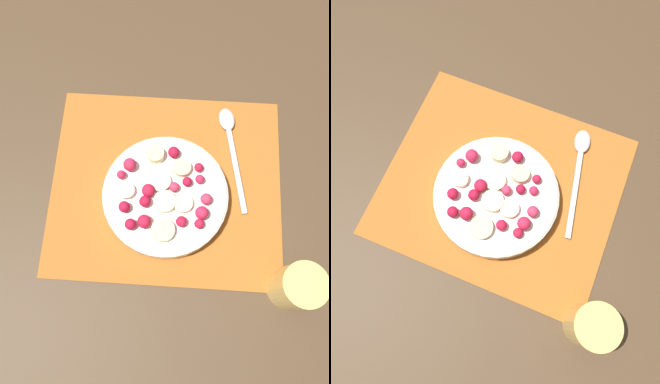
{
  "view_description": "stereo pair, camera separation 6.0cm",
  "coord_description": "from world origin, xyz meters",
  "views": [
    {
      "loc": [
        -0.01,
        0.21,
        0.61
      ],
      "look_at": [
        0.0,
        0.03,
        0.04
      ],
      "focal_mm": 35.0,
      "sensor_mm": 36.0,
      "label": 1
    },
    {
      "loc": [
        -0.07,
        0.2,
        0.61
      ],
      "look_at": [
        0.0,
        0.03,
        0.04
      ],
      "focal_mm": 35.0,
      "sensor_mm": 36.0,
      "label": 2
    }
  ],
  "objects": [
    {
      "name": "fruit_bowl",
      "position": [
        0.0,
        0.03,
        0.02
      ],
      "size": [
        0.21,
        0.21,
        0.05
      ],
      "color": "silver",
      "rests_on": "placemat"
    },
    {
      "name": "drinking_glass",
      "position": [
        -0.2,
        0.16,
        0.04
      ],
      "size": [
        0.07,
        0.07,
        0.09
      ],
      "color": "#F4CC66",
      "rests_on": "ground_plane"
    },
    {
      "name": "ground_plane",
      "position": [
        0.0,
        0.0,
        0.0
      ],
      "size": [
        3.0,
        3.0,
        0.0
      ],
      "primitive_type": "plane",
      "color": "#4C3823"
    },
    {
      "name": "placemat",
      "position": [
        0.0,
        0.0,
        0.0
      ],
      "size": [
        0.39,
        0.34,
        0.01
      ],
      "color": "#B26023",
      "rests_on": "ground_plane"
    },
    {
      "name": "spoon",
      "position": [
        -0.11,
        -0.09,
        0.01
      ],
      "size": [
        0.05,
        0.2,
        0.01
      ],
      "rotation": [
        0.0,
        0.0,
        4.89
      ],
      "color": "silver",
      "rests_on": "placemat"
    }
  ]
}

